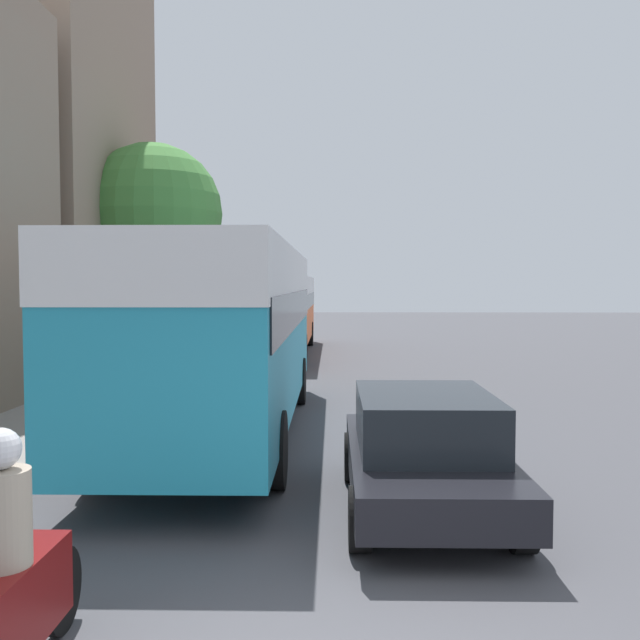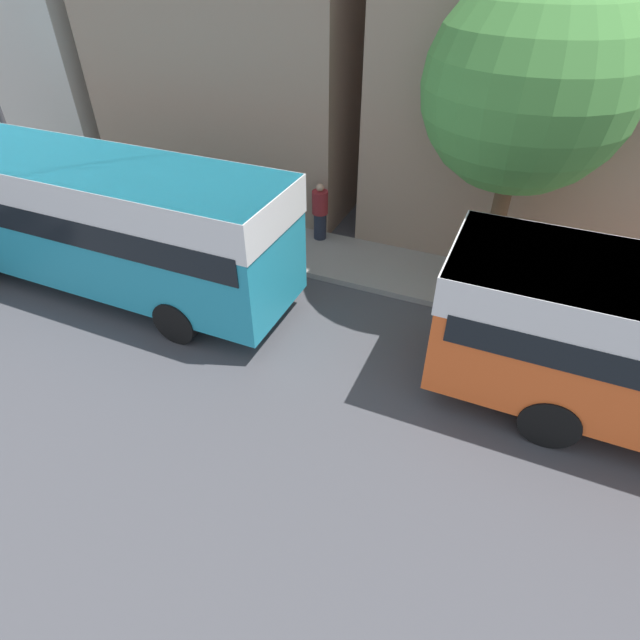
% 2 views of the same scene
% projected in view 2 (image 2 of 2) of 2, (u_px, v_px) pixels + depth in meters
% --- Properties ---
extents(building_midblock, '(6.52, 7.85, 8.63)m').
position_uv_depth(building_midblock, '(253.00, 42.00, 15.45)').
color(building_midblock, gray).
rests_on(building_midblock, ground_plane).
extents(bus_lead, '(2.51, 10.34, 3.18)m').
position_uv_depth(bus_lead, '(79.00, 206.00, 11.36)').
color(bus_lead, teal).
rests_on(bus_lead, ground_plane).
extents(pedestrian_near_curb, '(0.43, 0.43, 1.59)m').
position_uv_depth(pedestrian_near_curb, '(320.00, 212.00, 13.65)').
color(pedestrian_near_curb, '#232838').
rests_on(pedestrian_near_curb, sidewalk).
extents(street_tree, '(4.08, 4.08, 6.57)m').
position_uv_depth(street_tree, '(529.00, 87.00, 9.48)').
color(street_tree, brown).
rests_on(street_tree, sidewalk).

